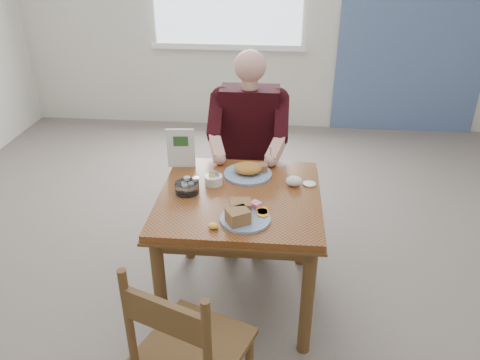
# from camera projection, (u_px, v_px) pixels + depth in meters

# --- Properties ---
(floor) EXTENTS (6.00, 6.00, 0.00)m
(floor) POSITION_uv_depth(u_px,v_px,m) (240.00, 297.00, 2.98)
(floor) COLOR #695C55
(floor) RESTS_ON ground
(wall_back) EXTENTS (5.50, 0.00, 5.50)m
(wall_back) POSITION_uv_depth(u_px,v_px,m) (265.00, 1.00, 4.95)
(wall_back) COLOR beige
(wall_back) RESTS_ON ground
(accent_panel) EXTENTS (1.60, 0.02, 2.80)m
(accent_panel) POSITION_uv_depth(u_px,v_px,m) (421.00, 3.00, 4.81)
(accent_panel) COLOR #4C628E
(accent_panel) RESTS_ON ground
(lemon_wedge) EXTENTS (0.07, 0.06, 0.03)m
(lemon_wedge) POSITION_uv_depth(u_px,v_px,m) (213.00, 226.00, 2.32)
(lemon_wedge) COLOR yellow
(lemon_wedge) RESTS_ON table
(napkin) EXTENTS (0.11, 0.09, 0.06)m
(napkin) POSITION_uv_depth(u_px,v_px,m) (294.00, 181.00, 2.70)
(napkin) COLOR white
(napkin) RESTS_ON table
(metal_dish) EXTENTS (0.09, 0.09, 0.01)m
(metal_dish) POSITION_uv_depth(u_px,v_px,m) (309.00, 184.00, 2.72)
(metal_dish) COLOR silver
(metal_dish) RESTS_ON table
(table) EXTENTS (0.92, 0.92, 0.75)m
(table) POSITION_uv_depth(u_px,v_px,m) (240.00, 211.00, 2.68)
(table) COLOR brown
(table) RESTS_ON ground
(chair_far) EXTENTS (0.42, 0.42, 0.95)m
(chair_far) POSITION_uv_depth(u_px,v_px,m) (249.00, 173.00, 3.45)
(chair_far) COLOR brown
(chair_far) RESTS_ON ground
(chair_near) EXTENTS (0.55, 0.55, 0.95)m
(chair_near) POSITION_uv_depth(u_px,v_px,m) (188.00, 352.00, 1.98)
(chair_near) COLOR brown
(chair_near) RESTS_ON ground
(diner) EXTENTS (0.53, 0.56, 1.39)m
(diner) POSITION_uv_depth(u_px,v_px,m) (249.00, 136.00, 3.22)
(diner) COLOR gray
(diner) RESTS_ON chair_far
(near_plate) EXTENTS (0.34, 0.34, 0.09)m
(near_plate) POSITION_uv_depth(u_px,v_px,m) (243.00, 214.00, 2.38)
(near_plate) COLOR white
(near_plate) RESTS_ON table
(far_plate) EXTENTS (0.34, 0.34, 0.08)m
(far_plate) POSITION_uv_depth(u_px,v_px,m) (249.00, 171.00, 2.82)
(far_plate) COLOR white
(far_plate) RESTS_ON table
(caddy) EXTENTS (0.14, 0.14, 0.08)m
(caddy) POSITION_uv_depth(u_px,v_px,m) (214.00, 180.00, 2.72)
(caddy) COLOR white
(caddy) RESTS_ON table
(shakers) EXTENTS (0.09, 0.04, 0.09)m
(shakers) POSITION_uv_depth(u_px,v_px,m) (192.00, 184.00, 2.64)
(shakers) COLOR white
(shakers) RESTS_ON table
(creamer) EXTENTS (0.17, 0.17, 0.06)m
(creamer) POSITION_uv_depth(u_px,v_px,m) (187.00, 188.00, 2.63)
(creamer) COLOR white
(creamer) RESTS_ON table
(menu) EXTENTS (0.17, 0.03, 0.25)m
(menu) POSITION_uv_depth(u_px,v_px,m) (181.00, 148.00, 2.87)
(menu) COLOR white
(menu) RESTS_ON table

